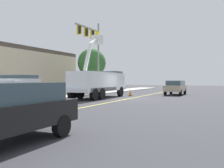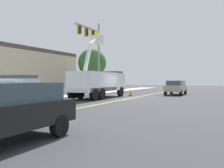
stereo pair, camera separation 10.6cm
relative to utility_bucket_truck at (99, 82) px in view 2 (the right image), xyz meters
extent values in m
plane|color=#38383D|center=(0.32, -3.06, -1.61)|extent=(120.00, 120.00, 0.00)
cube|color=#B2ADA3|center=(0.24, 4.12, -1.55)|extent=(60.04, 4.28, 0.12)
cube|color=yellow|center=(0.32, -3.06, -1.60)|extent=(50.00, 0.72, 0.01)
cube|color=white|center=(-0.20, -0.02, -0.71)|extent=(8.23, 2.59, 0.36)
cube|color=white|center=(2.42, 0.01, 0.06)|extent=(2.65, 2.38, 1.60)
cube|color=#384C56|center=(2.62, 0.01, 0.76)|extent=(1.83, 2.12, 0.64)
cube|color=white|center=(-1.19, -0.04, 0.01)|extent=(5.28, 2.56, 1.80)
cube|color=white|center=(-1.82, 0.17, 2.25)|extent=(1.98, 0.76, 2.74)
cube|color=white|center=(0.28, 0.71, 4.06)|extent=(2.68, 0.94, 1.30)
cube|color=white|center=(1.53, 1.03, 4.43)|extent=(0.90, 0.90, 0.90)
cube|color=yellow|center=(1.53, 1.03, 5.03)|extent=(0.36, 0.24, 0.60)
cylinder|color=black|center=(2.65, 1.13, -1.09)|extent=(1.04, 0.35, 1.04)
cylinder|color=black|center=(2.68, -1.12, -1.09)|extent=(1.04, 0.35, 1.04)
cylinder|color=black|center=(-1.69, 1.08, -1.09)|extent=(1.04, 0.35, 1.04)
cylinder|color=black|center=(-1.67, -1.17, -1.09)|extent=(1.04, 0.35, 1.04)
cylinder|color=black|center=(-3.00, 1.07, -1.09)|extent=(1.04, 0.35, 1.04)
cylinder|color=black|center=(-2.98, -1.18, -1.09)|extent=(1.04, 0.35, 1.04)
cube|color=silver|center=(-10.40, -0.14, -0.31)|extent=(2.04, 1.95, 1.10)
cube|color=#384C56|center=(-10.20, -0.14, 0.17)|extent=(1.36, 1.78, 0.56)
cylinder|color=black|center=(-9.79, 0.81, -1.19)|extent=(0.84, 0.31, 0.84)
cylinder|color=black|center=(-9.77, -1.08, -1.19)|extent=(0.84, 0.31, 0.84)
cube|color=tan|center=(8.38, -5.80, -0.82)|extent=(4.82, 1.95, 0.70)
cube|color=#384C56|center=(8.53, -5.80, -0.22)|extent=(3.47, 1.71, 0.60)
cylinder|color=black|center=(6.76, -6.67, -1.27)|extent=(0.68, 0.25, 0.68)
cylinder|color=black|center=(6.74, -4.96, -1.27)|extent=(0.68, 0.25, 0.68)
cylinder|color=black|center=(10.02, -6.64, -1.27)|extent=(0.68, 0.25, 0.68)
cylinder|color=black|center=(10.01, -4.93, -1.27)|extent=(0.68, 0.25, 0.68)
cylinder|color=black|center=(-14.93, -6.92, -1.27)|extent=(0.68, 0.25, 0.68)
cylinder|color=black|center=(-14.95, -5.21, -1.27)|extent=(0.68, 0.25, 0.68)
cube|color=black|center=(4.25, -1.66, -1.59)|extent=(0.40, 0.40, 0.04)
cone|color=orange|center=(4.25, -1.66, -1.21)|extent=(0.32, 0.32, 0.71)
cylinder|color=white|center=(4.25, -1.66, -1.14)|extent=(0.20, 0.20, 0.08)
cylinder|color=gray|center=(5.64, 3.18, 2.80)|extent=(0.22, 0.22, 8.81)
cube|color=gray|center=(3.09, 3.15, 6.15)|extent=(5.12, 0.22, 0.16)
cube|color=gold|center=(4.18, 3.17, 5.60)|extent=(0.13, 0.56, 1.00)
cube|color=black|center=(4.18, 3.07, 5.60)|extent=(0.20, 0.32, 0.84)
cube|color=gold|center=(2.72, 3.15, 5.60)|extent=(0.13, 0.56, 1.00)
cube|color=black|center=(2.72, 3.05, 5.60)|extent=(0.20, 0.32, 0.84)
cube|color=gold|center=(1.26, 3.13, 5.60)|extent=(0.13, 0.56, 1.00)
cube|color=black|center=(1.26, 3.03, 5.60)|extent=(0.20, 0.32, 0.84)
cylinder|color=brown|center=(7.83, 5.43, -0.22)|extent=(0.32, 0.32, 2.78)
sphere|color=#33662D|center=(7.83, 5.43, 2.53)|extent=(3.87, 3.87, 3.87)
camera|label=1|loc=(-21.02, -11.60, 0.16)|focal=39.03mm
camera|label=2|loc=(-20.97, -11.69, 0.16)|focal=39.03mm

